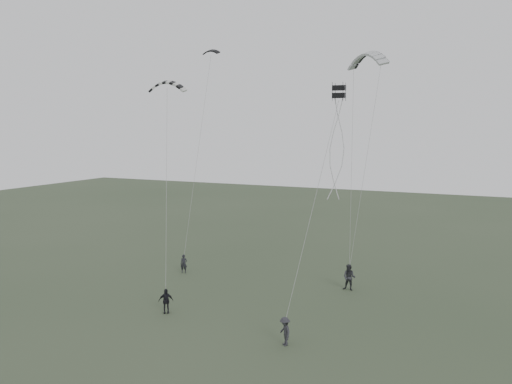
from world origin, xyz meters
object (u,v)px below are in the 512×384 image
at_px(kite_pale_large, 367,53).
at_px(kite_striped, 167,82).
at_px(flyer_left, 184,264).
at_px(flyer_right, 349,277).
at_px(flyer_far, 285,331).
at_px(kite_dark_small, 211,51).
at_px(flyer_center, 166,301).
at_px(kite_box, 339,92).

relative_size(kite_pale_large, kite_striped, 1.45).
relative_size(flyer_left, flyer_right, 0.79).
height_order(flyer_far, kite_dark_small, kite_dark_small).
height_order(flyer_right, kite_pale_large, kite_pale_large).
xyz_separation_m(kite_dark_small, kite_striped, (1.76, -9.31, -3.55)).
xyz_separation_m(flyer_left, kite_striped, (1.72, -4.36, 14.11)).
bearing_deg(flyer_far, kite_pale_large, 133.03).
height_order(flyer_far, kite_pale_large, kite_pale_large).
xyz_separation_m(flyer_far, kite_striped, (-10.81, 5.18, 14.08)).
height_order(flyer_center, kite_dark_small, kite_dark_small).
xyz_separation_m(flyer_right, kite_box, (0.43, -5.39, 12.90)).
distance_m(flyer_center, kite_pale_large, 23.16).
relative_size(kite_dark_small, kite_pale_large, 0.41).
relative_size(flyer_right, kite_dark_small, 1.24).
bearing_deg(flyer_left, flyer_right, -20.76).
distance_m(kite_pale_large, kite_striped, 15.16).
distance_m(flyer_far, kite_dark_small, 26.05).
bearing_deg(flyer_center, flyer_right, 9.55).
distance_m(kite_dark_small, kite_striped, 10.11).
distance_m(flyer_right, flyer_center, 13.33).
relative_size(flyer_left, kite_box, 1.99).
height_order(flyer_center, kite_striped, kite_striped).
distance_m(flyer_right, kite_pale_large, 16.79).
xyz_separation_m(kite_pale_large, kite_striped, (-11.75, -9.26, -2.46)).
distance_m(flyer_right, kite_box, 13.99).
xyz_separation_m(flyer_far, kite_dark_small, (-12.58, 14.49, 17.62)).
xyz_separation_m(flyer_right, kite_dark_small, (-13.44, 3.78, 17.46)).
bearing_deg(flyer_left, kite_striped, -94.18).
relative_size(flyer_center, flyer_far, 1.01).
bearing_deg(kite_pale_large, flyer_right, -55.64).
height_order(flyer_right, flyer_center, flyer_right).
relative_size(kite_dark_small, kite_box, 2.02).
bearing_deg(flyer_far, flyer_left, -170.52).
distance_m(flyer_left, kite_striped, 14.87).
height_order(kite_dark_small, kite_pale_large, kite_dark_small).
bearing_deg(flyer_right, kite_dark_small, 167.45).
relative_size(flyer_far, kite_dark_small, 1.03).
relative_size(flyer_center, kite_dark_small, 1.03).
distance_m(flyer_far, kite_box, 14.17).
relative_size(flyer_center, kite_pale_large, 0.42).
xyz_separation_m(flyer_center, kite_box, (9.93, 3.95, 13.06)).
bearing_deg(flyer_center, kite_pale_large, 18.81).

